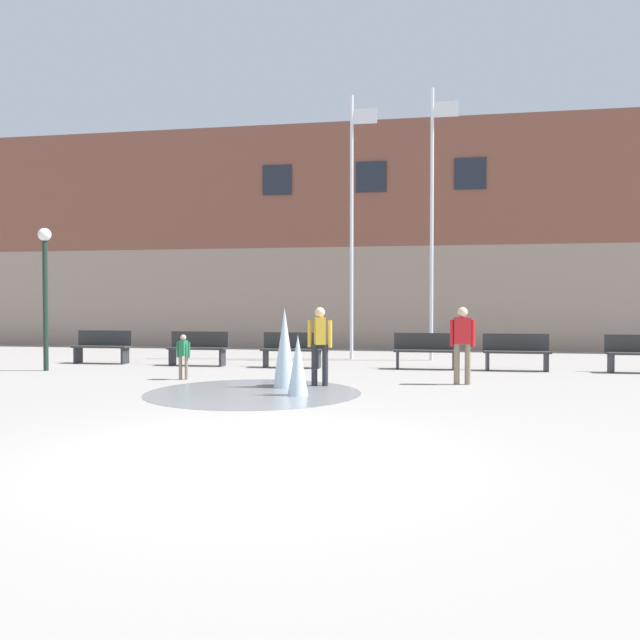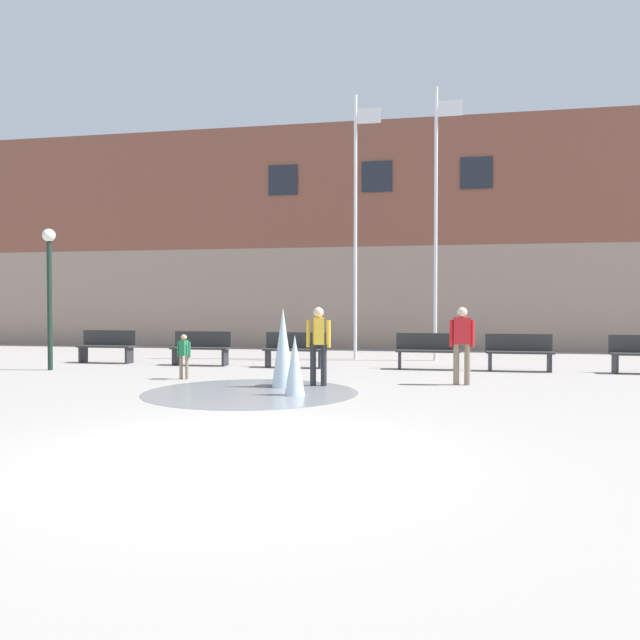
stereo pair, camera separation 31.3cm
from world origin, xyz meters
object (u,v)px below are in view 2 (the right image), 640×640
Objects in this scene: child_in_fountain at (184,353)px; flagpole_right at (437,216)px; flagpole_left at (356,220)px; teen_by_trashcan at (318,340)px; lamp_post_left_lane at (49,277)px; adult_in_red at (462,339)px; park_bench_under_left_flagpole at (295,349)px; park_bench_far_left at (107,346)px; park_bench_under_right_flagpole at (428,350)px; park_bench_near_trashcan at (519,352)px; park_bench_left_of_flagpoles at (201,347)px.

flagpole_right is at bearing -40.67° from child_in_fountain.
flagpole_left is (3.09, 5.60, 3.58)m from child_in_fountain.
teen_by_trashcan is 0.45× the size of lamp_post_left_lane.
child_in_fountain is 0.62× the size of teen_by_trashcan.
park_bench_under_left_flagpole is at bearing -34.67° from adult_in_red.
park_bench_far_left is 8.87m from park_bench_under_right_flagpole.
park_bench_under_right_flagpole is 4.24m from teen_by_trashcan.
flagpole_right is at bearing 36.63° from park_bench_under_left_flagpole.
park_bench_far_left is at bearing 78.47° from lamp_post_left_lane.
park_bench_far_left is 7.72m from teen_by_trashcan.
park_bench_under_left_flagpole is 0.45× the size of lamp_post_left_lane.
lamp_post_left_lane is (-11.50, -1.92, 1.85)m from park_bench_near_trashcan.
park_bench_far_left is at bearing -160.16° from flagpole_left.
park_bench_under_left_flagpole is at bearing -178.32° from park_bench_near_trashcan.
lamp_post_left_lane is at bearing 77.50° from child_in_fountain.
park_bench_left_of_flagpoles is at bearing 18.13° from child_in_fountain.
flagpole_right is at bearing 22.63° from park_bench_left_of_flagpoles.
flagpole_left is at bearing 19.84° from park_bench_far_left.
flagpole_right reaches higher than child_in_fountain.
flagpole_left is (3.88, 2.60, 3.68)m from park_bench_left_of_flagpoles.
flagpole_left is at bearing 64.79° from park_bench_under_left_flagpole.
lamp_post_left_lane is at bearing -168.23° from park_bench_under_right_flagpole.
park_bench_far_left is at bearing 52.39° from child_in_fountain.
child_in_fountain is 8.61m from flagpole_right.
park_bench_near_trashcan is 0.45× the size of lamp_post_left_lane.
park_bench_far_left is 1.01× the size of teen_by_trashcan.
park_bench_under_left_flagpole is 1.01× the size of adult_in_red.
park_bench_left_of_flagpoles is 8.24m from park_bench_near_trashcan.
park_bench_left_of_flagpoles is 1.00× the size of park_bench_near_trashcan.
teen_by_trashcan reaches higher than child_in_fountain.
flagpole_right is at bearing -85.45° from adult_in_red.
child_in_fountain is at bearing -116.32° from teen_by_trashcan.
lamp_post_left_lane is at bearing -148.12° from flagpole_left.
park_bench_far_left and park_bench_under_right_flagpole have the same top height.
flagpole_right is at bearing 0.00° from flagpole_left.
teen_by_trashcan is (-2.12, -3.64, 0.45)m from park_bench_under_right_flagpole.
teen_by_trashcan is 0.20× the size of flagpole_right.
flagpole_left is at bearing 163.85° from teen_by_trashcan.
flagpole_left reaches higher than park_bench_under_right_flagpole.
child_in_fountain reaches higher than park_bench_far_left.
lamp_post_left_lane reaches higher than park_bench_left_of_flagpoles.
teen_by_trashcan is at bearing -42.33° from park_bench_left_of_flagpoles.
lamp_post_left_lane is at bearing -6.73° from adult_in_red.
adult_in_red reaches higher than park_bench_far_left.
flagpole_left reaches higher than adult_in_red.
child_in_fountain is 3.18m from teen_by_trashcan.
park_bench_left_of_flagpoles is 0.20× the size of flagpole_left.
flagpole_left is (1.27, 2.69, 3.68)m from park_bench_under_left_flagpole.
teen_by_trashcan is (1.29, -3.46, 0.45)m from park_bench_under_left_flagpole.
park_bench_near_trashcan is at bearing 1.68° from park_bench_under_left_flagpole.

